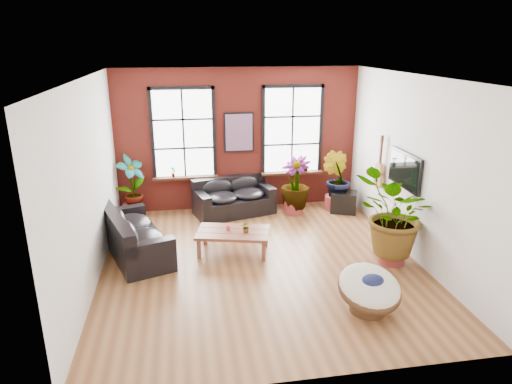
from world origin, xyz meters
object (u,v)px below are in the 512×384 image
(sofa_left, at_px, (133,236))
(papasan_chair, at_px, (369,289))
(sofa_back, at_px, (233,198))
(coffee_table, at_px, (233,234))

(sofa_left, distance_m, papasan_chair, 4.69)
(sofa_back, relative_size, sofa_left, 0.86)
(coffee_table, xyz_separation_m, papasan_chair, (1.87, -2.46, -0.02))
(sofa_left, distance_m, coffee_table, 2.00)
(sofa_left, bearing_deg, papasan_chair, -144.28)
(sofa_back, relative_size, coffee_table, 1.30)
(papasan_chair, bearing_deg, coffee_table, 118.52)
(papasan_chair, bearing_deg, sofa_back, 100.27)
(sofa_back, relative_size, papasan_chair, 1.79)
(sofa_left, xyz_separation_m, papasan_chair, (3.85, -2.68, -0.01))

